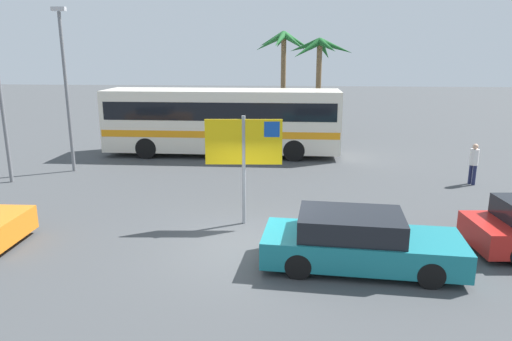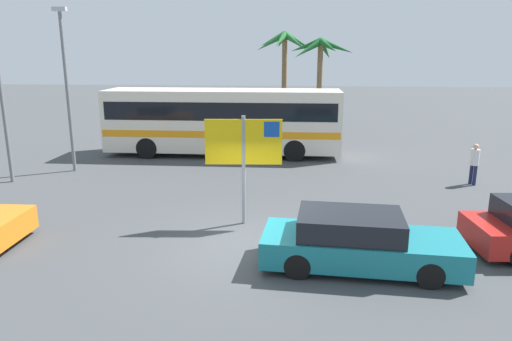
% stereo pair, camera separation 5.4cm
% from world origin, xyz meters
% --- Properties ---
extents(ground, '(120.00, 120.00, 0.00)m').
position_xyz_m(ground, '(0.00, 0.00, 0.00)').
color(ground, '#424447').
extents(bus_front_coach, '(11.27, 2.62, 3.17)m').
position_xyz_m(bus_front_coach, '(-2.39, 11.30, 1.78)').
color(bus_front_coach, silver).
rests_on(bus_front_coach, ground).
extents(ferry_sign, '(2.20, 0.21, 3.20)m').
position_xyz_m(ferry_sign, '(-0.32, 1.81, 2.33)').
color(ferry_sign, gray).
rests_on(ferry_sign, ground).
extents(car_teal, '(4.70, 2.12, 1.32)m').
position_xyz_m(car_teal, '(2.60, -0.89, 0.64)').
color(car_teal, '#19757F').
rests_on(car_teal, ground).
extents(pedestrian_crossing_lot, '(0.32, 0.32, 1.58)m').
position_xyz_m(pedestrian_crossing_lot, '(7.91, 6.67, 0.93)').
color(pedestrian_crossing_lot, '#1E2347').
rests_on(pedestrian_crossing_lot, ground).
extents(lamp_post_left_side, '(0.56, 0.20, 6.66)m').
position_xyz_m(lamp_post_left_side, '(-8.25, 7.54, 3.65)').
color(lamp_post_left_side, slate).
rests_on(lamp_post_left_side, ground).
extents(lamp_post_right_side, '(0.56, 0.20, 6.40)m').
position_xyz_m(lamp_post_right_side, '(-9.90, 5.65, 3.52)').
color(lamp_post_right_side, slate).
rests_on(lamp_post_right_side, ground).
extents(palm_tree_seaside, '(3.99, 3.91, 5.75)m').
position_xyz_m(palm_tree_seaside, '(2.56, 17.66, 4.64)').
color(palm_tree_seaside, brown).
rests_on(palm_tree_seaside, ground).
extents(palm_tree_inland, '(3.78, 3.93, 6.22)m').
position_xyz_m(palm_tree_inland, '(0.39, 19.38, 5.11)').
color(palm_tree_inland, brown).
rests_on(palm_tree_inland, ground).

